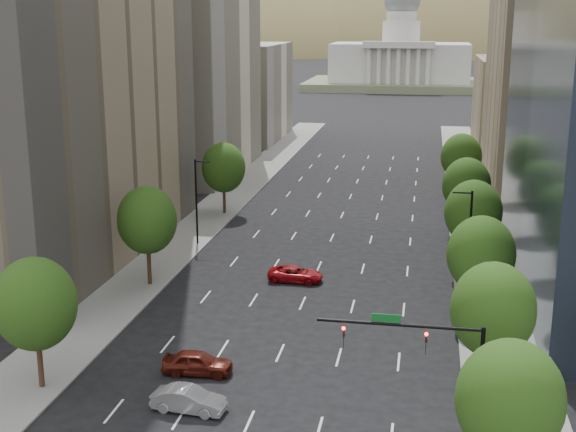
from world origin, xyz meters
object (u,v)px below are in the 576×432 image
Objects in this scene: traffic_signal at (435,355)px; car_red_far at (295,274)px; car_maroon at (198,363)px; car_silver at (189,400)px; capitol at (400,62)px.

traffic_signal is 1.86× the size of car_red_far.
car_maroon is (-15.32, 5.80, -4.38)m from traffic_signal.
capitol is at bearing 4.17° from car_silver.
traffic_signal reaches higher than car_maroon.
capitol is 214.10m from car_maroon.
capitol is 12.21× the size of car_red_far.
car_maroon is at bearing 159.26° from traffic_signal.
car_silver is (0.94, -4.99, -0.05)m from car_maroon.
traffic_signal is 2.01× the size of car_silver.
car_red_far is (2.35, 24.53, -0.06)m from car_silver.
car_silver reaches higher than car_red_far.
capitol is 194.53m from car_red_far.
car_red_far is at bearing -90.44° from capitol.
car_maroon is at bearing -91.28° from capitol.
car_red_far is at bearing -0.30° from car_silver.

